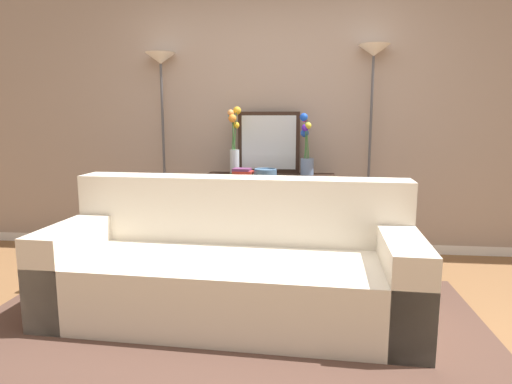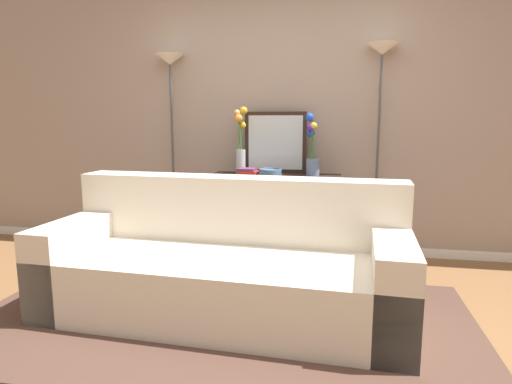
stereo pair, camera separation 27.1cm
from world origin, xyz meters
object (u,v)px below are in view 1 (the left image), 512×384
console_table (270,201)px  vase_short_flowers (306,150)px  couch (234,267)px  fruit_bowl (265,172)px  floor_lamp_right (372,93)px  floor_lamp_left (162,97)px  book_stack (242,172)px  vase_tall_flowers (234,141)px  wall_mirror (269,142)px  book_row_under_console (237,250)px

console_table → vase_short_flowers: size_ratio=2.12×
couch → fruit_bowl: size_ratio=11.74×
floor_lamp_right → vase_short_flowers: 0.78m
couch → floor_lamp_right: bearing=52.2°
floor_lamp_left → book_stack: (0.80, -0.23, -0.68)m
floor_lamp_left → vase_tall_flowers: bearing=-7.9°
floor_lamp_right → vase_tall_flowers: 1.32m
couch → wall_mirror: bearing=85.0°
fruit_bowl → book_row_under_console: size_ratio=0.57×
console_table → book_stack: size_ratio=5.54×
couch → vase_short_flowers: bearing=69.0°
fruit_bowl → book_row_under_console: (-0.27, 0.11, -0.76)m
floor_lamp_right → wall_mirror: 1.03m
couch → book_stack: 1.23m
floor_lamp_left → floor_lamp_right: (1.95, 0.00, 0.03)m
vase_short_flowers → book_row_under_console: bearing=-179.1°
vase_tall_flowers → fruit_bowl: bearing=-25.2°
wall_mirror → fruit_bowl: wall_mirror is taller
vase_short_flowers → fruit_bowl: bearing=-162.1°
vase_tall_flowers → floor_lamp_right: bearing=4.5°
floor_lamp_left → floor_lamp_right: bearing=0.0°
floor_lamp_right → fruit_bowl: floor_lamp_right is taller
console_table → book_row_under_console: (-0.31, 0.00, -0.48)m
console_table → vase_tall_flowers: size_ratio=1.91×
book_row_under_console → vase_tall_flowers: bearing=127.6°
book_stack → vase_tall_flowers: bearing=124.4°
floor_lamp_left → fruit_bowl: (1.01, -0.24, -0.67)m
vase_short_flowers → book_stack: size_ratio=2.61×
couch → vase_tall_flowers: 1.49m
vase_short_flowers → book_row_under_console: vase_short_flowers is taller
book_row_under_console → couch: bearing=-82.4°
couch → vase_short_flowers: 1.49m
vase_tall_flowers → book_stack: bearing=-55.6°
wall_mirror → vase_tall_flowers: 0.33m
floor_lamp_left → fruit_bowl: 1.24m
vase_short_flowers → fruit_bowl: vase_short_flowers is taller
floor_lamp_right → console_table: bearing=-171.6°
vase_tall_flowers → book_stack: (0.09, -0.13, -0.28)m
wall_mirror → vase_short_flowers: bearing=-20.9°
vase_short_flowers → book_row_under_console: 1.14m
vase_tall_flowers → vase_short_flowers: 0.67m
book_stack → book_row_under_console: book_stack is taller
book_stack → couch: bearing=-85.0°
wall_mirror → vase_tall_flowers: vase_tall_flowers is taller
couch → floor_lamp_left: (-0.90, 1.35, 1.18)m
wall_mirror → vase_short_flowers: wall_mirror is taller
floor_lamp_left → vase_tall_flowers: 0.82m
floor_lamp_left → wall_mirror: floor_lamp_left is taller
floor_lamp_right → wall_mirror: floor_lamp_right is taller
floor_lamp_right → book_stack: (-1.15, -0.23, -0.71)m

